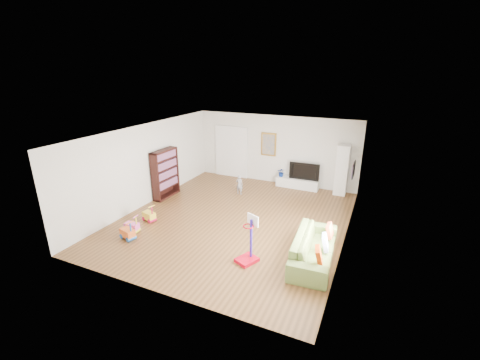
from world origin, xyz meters
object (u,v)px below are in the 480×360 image
at_px(media_console, 297,183).
at_px(sofa, 314,248).
at_px(basketball_hoop, 247,240).
at_px(bookshelf, 165,174).

distance_m(media_console, sofa, 4.98).
bearing_deg(media_console, sofa, -70.01).
distance_m(media_console, basketball_hoop, 5.46).
height_order(media_console, basketball_hoop, basketball_hoop).
bearing_deg(media_console, bookshelf, -144.66).
bearing_deg(sofa, media_console, 15.42).
height_order(bookshelf, basketball_hoop, bookshelf).
relative_size(sofa, basketball_hoop, 1.91).
height_order(bookshelf, sofa, bookshelf).
relative_size(media_console, basketball_hoop, 1.37).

